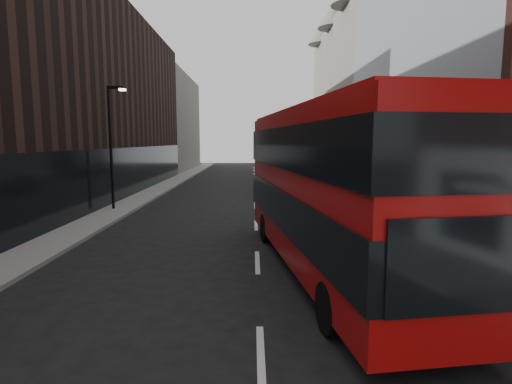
{
  "coord_description": "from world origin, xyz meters",
  "views": [
    {
      "loc": [
        -0.15,
        -5.04,
        4.06
      ],
      "look_at": [
        -0.05,
        7.13,
        2.5
      ],
      "focal_mm": 28.0,
      "sensor_mm": 36.0,
      "label": 1
    }
  ],
  "objects_px": {
    "car_b": "(303,197)",
    "car_c": "(266,185)",
    "car_a": "(301,204)",
    "street_lamp": "(112,139)",
    "grey_bus": "(281,156)",
    "red_bus": "(329,183)"
  },
  "relations": [
    {
      "from": "car_b",
      "to": "car_c",
      "type": "relative_size",
      "value": 0.86
    },
    {
      "from": "grey_bus",
      "to": "car_c",
      "type": "relative_size",
      "value": 2.9
    },
    {
      "from": "red_bus",
      "to": "car_c",
      "type": "bearing_deg",
      "value": 85.78
    },
    {
      "from": "street_lamp",
      "to": "grey_bus",
      "type": "distance_m",
      "value": 29.76
    },
    {
      "from": "car_a",
      "to": "car_b",
      "type": "bearing_deg",
      "value": 76.28
    },
    {
      "from": "red_bus",
      "to": "grey_bus",
      "type": "distance_m",
      "value": 38.33
    },
    {
      "from": "grey_bus",
      "to": "street_lamp",
      "type": "bearing_deg",
      "value": -111.7
    },
    {
      "from": "street_lamp",
      "to": "red_bus",
      "type": "height_order",
      "value": "street_lamp"
    },
    {
      "from": "car_c",
      "to": "red_bus",
      "type": "bearing_deg",
      "value": -80.74
    },
    {
      "from": "red_bus",
      "to": "car_c",
      "type": "xyz_separation_m",
      "value": [
        -1.26,
        19.41,
        -2.15
      ]
    },
    {
      "from": "red_bus",
      "to": "grey_bus",
      "type": "xyz_separation_m",
      "value": [
        1.18,
        38.31,
        -0.62
      ]
    },
    {
      "from": "red_bus",
      "to": "car_a",
      "type": "distance_m",
      "value": 8.92
    },
    {
      "from": "red_bus",
      "to": "car_c",
      "type": "relative_size",
      "value": 2.91
    },
    {
      "from": "grey_bus",
      "to": "red_bus",
      "type": "bearing_deg",
      "value": -90.53
    },
    {
      "from": "car_a",
      "to": "car_c",
      "type": "distance_m",
      "value": 10.83
    },
    {
      "from": "car_a",
      "to": "car_c",
      "type": "bearing_deg",
      "value": 92.56
    },
    {
      "from": "car_a",
      "to": "car_b",
      "type": "relative_size",
      "value": 1.16
    },
    {
      "from": "red_bus",
      "to": "street_lamp",
      "type": "bearing_deg",
      "value": 125.53
    },
    {
      "from": "red_bus",
      "to": "car_a",
      "type": "xyz_separation_m",
      "value": [
        0.24,
        8.68,
        -2.04
      ]
    },
    {
      "from": "grey_bus",
      "to": "car_a",
      "type": "relative_size",
      "value": 2.88
    },
    {
      "from": "red_bus",
      "to": "grey_bus",
      "type": "bearing_deg",
      "value": 80.31
    },
    {
      "from": "car_b",
      "to": "car_c",
      "type": "distance_m",
      "value": 7.47
    }
  ]
}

